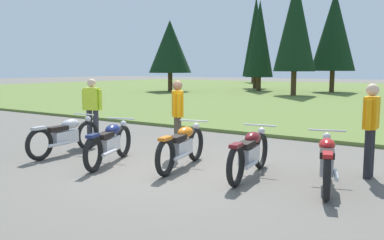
# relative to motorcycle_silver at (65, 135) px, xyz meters

# --- Properties ---
(ground_plane) EXTENTS (140.00, 140.00, 0.00)m
(ground_plane) POSITION_rel_motorcycle_silver_xyz_m (2.85, 0.26, -0.44)
(ground_plane) COLOR #605B54
(forest_treeline) EXTENTS (38.03, 25.57, 8.26)m
(forest_treeline) POSITION_rel_motorcycle_silver_xyz_m (1.10, 27.55, 3.78)
(forest_treeline) COLOR #47331E
(forest_treeline) RESTS_ON ground
(motorcycle_silver) EXTENTS (0.62, 2.10, 0.88)m
(motorcycle_silver) POSITION_rel_motorcycle_silver_xyz_m (0.00, 0.00, 0.00)
(motorcycle_silver) COLOR black
(motorcycle_silver) RESTS_ON ground
(motorcycle_navy) EXTENTS (0.92, 2.00, 0.88)m
(motorcycle_navy) POSITION_rel_motorcycle_silver_xyz_m (1.47, -0.08, 0.00)
(motorcycle_navy) COLOR black
(motorcycle_navy) RESTS_ON ground
(motorcycle_orange) EXTENTS (0.71, 2.08, 0.88)m
(motorcycle_orange) POSITION_rel_motorcycle_silver_xyz_m (2.88, 0.48, 0.00)
(motorcycle_orange) COLOR black
(motorcycle_orange) RESTS_ON ground
(motorcycle_maroon) EXTENTS (0.66, 2.09, 0.88)m
(motorcycle_maroon) POSITION_rel_motorcycle_silver_xyz_m (4.27, 0.62, 0.00)
(motorcycle_maroon) COLOR black
(motorcycle_maroon) RESTS_ON ground
(motorcycle_red) EXTENTS (0.84, 2.03, 0.88)m
(motorcycle_red) POSITION_rel_motorcycle_silver_xyz_m (5.61, 0.69, 0.00)
(motorcycle_red) COLOR black
(motorcycle_red) RESTS_ON ground
(rider_with_back_turned) EXTENTS (0.52, 0.33, 1.67)m
(rider_with_back_turned) POSITION_rel_motorcycle_silver_xyz_m (-0.51, 1.26, 0.51)
(rider_with_back_turned) COLOR #2D2D38
(rider_with_back_turned) RESTS_ON ground
(rider_checking_bike) EXTENTS (0.41, 0.43, 1.67)m
(rider_checking_bike) POSITION_rel_motorcycle_silver_xyz_m (2.13, 1.35, 0.51)
(rider_checking_bike) COLOR #4C4233
(rider_checking_bike) RESTS_ON ground
(rider_in_hivis_vest) EXTENTS (0.23, 0.55, 1.67)m
(rider_in_hivis_vest) POSITION_rel_motorcycle_silver_xyz_m (6.04, 1.77, 0.51)
(rider_in_hivis_vest) COLOR black
(rider_in_hivis_vest) RESTS_ON ground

